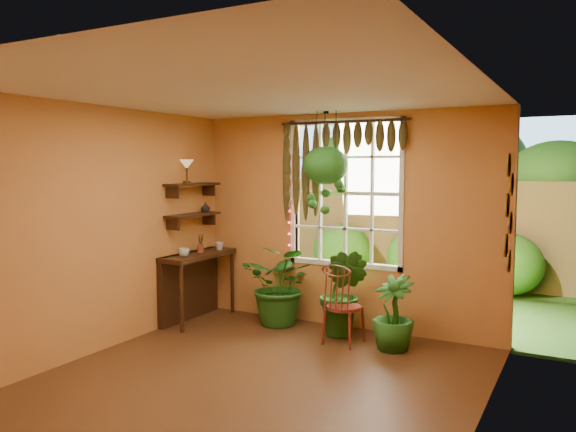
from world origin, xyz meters
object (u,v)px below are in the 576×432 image
(potted_plant_mid, at_px, (343,292))
(potted_plant_left, at_px, (282,285))
(counter_ledge, at_px, (192,278))
(windsor_chair, at_px, (342,317))
(hanging_basket, at_px, (326,171))

(potted_plant_mid, bearing_deg, potted_plant_left, 175.58)
(counter_ledge, bearing_deg, potted_plant_left, 15.53)
(counter_ledge, xyz_separation_m, potted_plant_left, (1.18, 0.33, -0.03))
(counter_ledge, xyz_separation_m, windsor_chair, (2.17, -0.02, -0.24))
(hanging_basket, bearing_deg, potted_plant_left, -177.90)
(potted_plant_mid, bearing_deg, windsor_chair, -68.68)
(windsor_chair, xyz_separation_m, potted_plant_left, (-0.99, 0.35, 0.21))
(windsor_chair, distance_m, potted_plant_left, 1.07)
(potted_plant_mid, bearing_deg, counter_ledge, -172.81)
(windsor_chair, xyz_separation_m, hanging_basket, (-0.39, 0.37, 1.67))
(hanging_basket, bearing_deg, windsor_chair, -43.46)
(potted_plant_mid, distance_m, hanging_basket, 1.47)
(windsor_chair, relative_size, potted_plant_left, 1.02)
(windsor_chair, bearing_deg, potted_plant_left, 165.91)
(potted_plant_mid, xyz_separation_m, hanging_basket, (-0.28, 0.09, 1.44))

